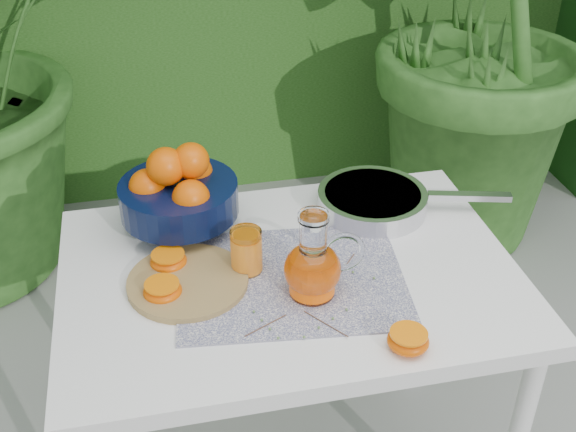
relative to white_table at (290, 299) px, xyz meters
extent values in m
imported|color=#2B581E|center=(0.88, 1.14, 0.23)|extent=(2.51, 2.51, 1.80)
cube|color=white|center=(0.00, 0.00, 0.06)|extent=(1.00, 0.70, 0.04)
cylinder|color=white|center=(-0.45, 0.30, -0.31)|extent=(0.04, 0.04, 0.71)
cylinder|color=white|center=(0.45, 0.30, -0.31)|extent=(0.04, 0.04, 0.71)
cube|color=#0C1246|center=(0.00, -0.03, 0.08)|extent=(0.52, 0.43, 0.00)
cylinder|color=#9A7C45|center=(-0.22, 0.00, 0.09)|extent=(0.31, 0.31, 0.02)
cylinder|color=black|center=(-0.22, 0.22, 0.10)|extent=(0.13, 0.13, 0.04)
cylinder|color=black|center=(-0.22, 0.22, 0.16)|extent=(0.36, 0.36, 0.08)
sphere|color=#DE6002|center=(-0.29, 0.23, 0.20)|extent=(0.11, 0.11, 0.09)
sphere|color=#DE6002|center=(-0.17, 0.27, 0.20)|extent=(0.11, 0.11, 0.09)
sphere|color=#DE6002|center=(-0.19, 0.16, 0.20)|extent=(0.11, 0.11, 0.09)
sphere|color=#DE6002|center=(-0.24, 0.29, 0.20)|extent=(0.11, 0.11, 0.09)
sphere|color=#DE6002|center=(-0.24, 0.22, 0.25)|extent=(0.11, 0.11, 0.09)
sphere|color=#DE6002|center=(-0.18, 0.22, 0.26)|extent=(0.11, 0.11, 0.08)
cylinder|color=white|center=(0.03, -0.09, 0.09)|extent=(0.10, 0.10, 0.01)
ellipsoid|color=white|center=(0.03, -0.09, 0.15)|extent=(0.13, 0.13, 0.11)
cylinder|color=white|center=(0.03, -0.09, 0.23)|extent=(0.06, 0.06, 0.08)
cylinder|color=white|center=(0.03, -0.09, 0.28)|extent=(0.07, 0.07, 0.01)
torus|color=white|center=(0.09, -0.09, 0.18)|extent=(0.10, 0.02, 0.09)
cylinder|color=#CC4804|center=(0.03, -0.09, 0.14)|extent=(0.10, 0.10, 0.08)
cylinder|color=white|center=(-0.09, 0.02, 0.14)|extent=(0.07, 0.07, 0.10)
cylinder|color=orange|center=(-0.09, 0.02, 0.13)|extent=(0.06, 0.06, 0.08)
cylinder|color=orange|center=(-0.09, 0.02, 0.17)|extent=(0.06, 0.06, 0.00)
cylinder|color=silver|center=(0.25, 0.20, 0.11)|extent=(0.33, 0.33, 0.05)
cylinder|color=silver|center=(0.25, 0.20, 0.13)|extent=(0.29, 0.29, 0.01)
cube|color=silver|center=(0.48, 0.14, 0.12)|extent=(0.20, 0.07, 0.02)
ellipsoid|color=#DE6002|center=(-0.28, -0.04, 0.10)|extent=(0.11, 0.11, 0.04)
cylinder|color=orange|center=(-0.28, -0.04, 0.12)|extent=(0.10, 0.10, 0.00)
ellipsoid|color=#DE6002|center=(-0.26, 0.06, 0.10)|extent=(0.11, 0.11, 0.04)
cylinder|color=orange|center=(-0.26, 0.06, 0.12)|extent=(0.10, 0.10, 0.00)
ellipsoid|color=#DE6002|center=(0.17, -0.29, 0.10)|extent=(0.11, 0.11, 0.04)
cylinder|color=orange|center=(0.17, -0.29, 0.12)|extent=(0.10, 0.10, 0.00)
cylinder|color=#513425|center=(0.03, -0.19, 0.09)|extent=(0.07, 0.09, 0.00)
sphere|color=#53743C|center=(-0.02, -0.22, 0.09)|extent=(0.01, 0.01, 0.01)
sphere|color=#53743C|center=(0.01, -0.20, 0.09)|extent=(0.01, 0.01, 0.01)
sphere|color=#53743C|center=(0.05, -0.18, 0.09)|extent=(0.01, 0.01, 0.01)
sphere|color=#53743C|center=(0.08, -0.16, 0.09)|extent=(0.01, 0.01, 0.01)
cylinder|color=#513425|center=(0.11, -0.03, 0.09)|extent=(0.09, 0.10, 0.00)
sphere|color=#53743C|center=(0.05, 0.01, 0.09)|extent=(0.01, 0.01, 0.01)
sphere|color=#53743C|center=(0.09, -0.02, 0.09)|extent=(0.01, 0.01, 0.01)
sphere|color=#53743C|center=(0.13, -0.05, 0.09)|extent=(0.01, 0.01, 0.01)
sphere|color=#53743C|center=(0.17, -0.07, 0.09)|extent=(0.01, 0.01, 0.01)
cylinder|color=#513425|center=(-0.09, -0.17, 0.09)|extent=(0.09, 0.05, 0.00)
sphere|color=#53743C|center=(-0.07, -0.22, 0.09)|extent=(0.01, 0.01, 0.01)
sphere|color=#53743C|center=(-0.08, -0.19, 0.09)|extent=(0.01, 0.01, 0.01)
sphere|color=#53743C|center=(-0.09, -0.16, 0.09)|extent=(0.01, 0.01, 0.01)
sphere|color=#53743C|center=(-0.10, -0.13, 0.09)|extent=(0.01, 0.01, 0.01)
camera|label=1|loc=(-0.27, -1.23, 1.05)|focal=45.00mm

